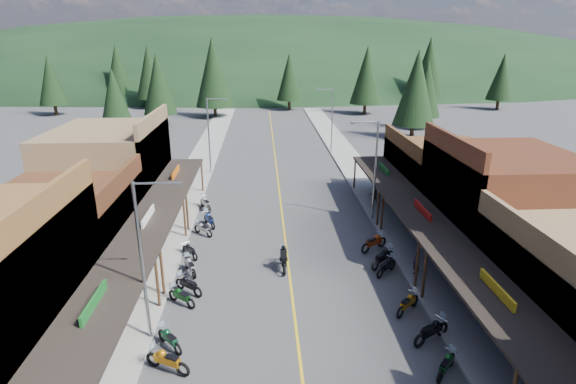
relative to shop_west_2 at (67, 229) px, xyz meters
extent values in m
plane|color=#38383A|center=(13.75, -1.70, -2.53)|extent=(220.00, 220.00, 0.00)
cube|color=gold|center=(13.75, 18.30, -2.53)|extent=(0.15, 90.00, 0.01)
cube|color=gray|center=(5.05, 18.30, -2.46)|extent=(3.40, 94.00, 0.15)
cube|color=gray|center=(22.45, 18.30, -2.46)|extent=(3.40, 94.00, 0.15)
cube|color=brown|center=(3.60, -9.60, 1.57)|extent=(0.30, 10.20, 8.20)
cube|color=black|center=(5.05, -9.60, 0.47)|extent=(3.20, 10.20, 0.18)
cylinder|color=#472D19|center=(6.55, -5.10, -1.03)|extent=(0.16, 0.16, 3.00)
cube|color=#14591E|center=(5.05, -9.60, 0.67)|extent=(0.12, 3.00, 0.70)
cube|color=#3F2111|center=(-0.25, 0.00, -0.03)|extent=(8.00, 9.00, 5.00)
cube|color=#3F2111|center=(3.60, 0.00, 0.57)|extent=(0.30, 9.00, 6.20)
cube|color=black|center=(5.05, 0.00, 0.47)|extent=(3.20, 9.00, 0.18)
cylinder|color=#472D19|center=(6.55, -3.90, -1.03)|extent=(0.16, 0.16, 3.00)
cylinder|color=#472D19|center=(6.55, 3.90, -1.03)|extent=(0.16, 0.16, 3.00)
cube|color=silver|center=(5.05, 0.00, 0.67)|extent=(0.12, 3.00, 0.70)
cube|color=brown|center=(-0.25, 9.60, 0.97)|extent=(8.00, 10.20, 7.00)
cube|color=brown|center=(3.60, 9.60, 1.57)|extent=(0.30, 10.20, 8.20)
cube|color=black|center=(5.05, 9.60, 0.47)|extent=(3.20, 10.20, 0.18)
cylinder|color=#472D19|center=(6.55, 5.10, -1.03)|extent=(0.16, 0.16, 3.00)
cylinder|color=#472D19|center=(6.55, 14.10, -1.03)|extent=(0.16, 0.16, 3.00)
cube|color=#CC590C|center=(5.05, 9.60, 0.67)|extent=(0.12, 3.00, 0.70)
cube|color=brown|center=(23.90, -9.60, 0.57)|extent=(0.30, 10.20, 6.20)
cube|color=black|center=(22.45, -9.60, 0.47)|extent=(3.20, 10.20, 0.18)
cylinder|color=#472D19|center=(20.95, -5.10, -1.03)|extent=(0.16, 0.16, 3.00)
cube|color=gold|center=(22.45, -9.60, 0.67)|extent=(0.12, 3.00, 0.70)
cube|color=#562B19|center=(27.75, 0.00, 0.97)|extent=(8.00, 9.00, 7.00)
cube|color=#562B19|center=(23.90, 0.00, 1.57)|extent=(0.30, 9.00, 8.20)
cube|color=black|center=(22.45, 0.00, 0.47)|extent=(3.20, 9.00, 0.18)
cylinder|color=#472D19|center=(20.95, -3.90, -1.03)|extent=(0.16, 0.16, 3.00)
cylinder|color=#472D19|center=(20.95, 3.90, -1.03)|extent=(0.16, 0.16, 3.00)
cube|color=#B2140F|center=(22.45, 0.00, 0.67)|extent=(0.12, 3.00, 0.70)
cube|color=#4C2D16|center=(27.75, 9.60, -0.03)|extent=(8.00, 10.20, 5.00)
cube|color=#4C2D16|center=(23.90, 9.60, 0.57)|extent=(0.30, 10.20, 6.20)
cube|color=black|center=(22.45, 9.60, 0.47)|extent=(3.20, 10.20, 0.18)
cylinder|color=#472D19|center=(20.95, 5.10, -1.03)|extent=(0.16, 0.16, 3.00)
cylinder|color=#472D19|center=(20.95, 14.10, -1.03)|extent=(0.16, 0.16, 3.00)
cube|color=#14591E|center=(22.45, 9.60, 0.67)|extent=(0.12, 3.00, 0.70)
cylinder|color=gray|center=(6.65, -7.70, 1.47)|extent=(0.16, 0.16, 8.00)
cylinder|color=gray|center=(7.65, -7.70, 5.37)|extent=(2.00, 0.10, 0.10)
cube|color=gray|center=(8.55, -7.70, 5.32)|extent=(0.35, 0.18, 0.12)
cylinder|color=gray|center=(6.65, 20.30, 1.47)|extent=(0.16, 0.16, 8.00)
cylinder|color=gray|center=(7.65, 20.30, 5.37)|extent=(2.00, 0.10, 0.10)
cube|color=gray|center=(8.55, 20.30, 5.32)|extent=(0.35, 0.18, 0.12)
cylinder|color=gray|center=(20.85, 6.30, 1.47)|extent=(0.16, 0.16, 8.00)
cylinder|color=gray|center=(19.85, 6.30, 5.37)|extent=(2.00, 0.10, 0.10)
cube|color=gray|center=(18.95, 6.30, 5.32)|extent=(0.35, 0.18, 0.12)
cylinder|color=gray|center=(20.85, 28.30, 1.47)|extent=(0.16, 0.16, 8.00)
cylinder|color=gray|center=(19.85, 28.30, 5.37)|extent=(2.00, 0.10, 0.10)
cube|color=gray|center=(18.95, 28.30, 5.32)|extent=(0.35, 0.18, 0.12)
ellipsoid|color=black|center=(13.75, 133.30, -2.53)|extent=(310.00, 140.00, 60.00)
cylinder|color=black|center=(-26.25, 60.30, -1.53)|extent=(0.60, 0.60, 2.00)
cone|color=black|center=(-26.25, 60.30, 3.97)|extent=(5.04, 5.04, 9.00)
cylinder|color=black|center=(-10.25, 68.30, -1.53)|extent=(0.60, 0.60, 2.00)
cone|color=black|center=(-10.25, 68.30, 4.72)|extent=(5.88, 5.88, 10.50)
cylinder|color=black|center=(3.75, 56.30, -1.53)|extent=(0.60, 0.60, 2.00)
cone|color=black|center=(3.75, 56.30, 5.47)|extent=(6.72, 6.72, 12.00)
cylinder|color=black|center=(17.75, 64.30, -1.53)|extent=(0.60, 0.60, 2.00)
cone|color=black|center=(17.75, 64.30, 3.97)|extent=(5.04, 5.04, 9.00)
cylinder|color=black|center=(31.75, 58.30, -1.53)|extent=(0.60, 0.60, 2.00)
cone|color=black|center=(31.75, 58.30, 4.72)|extent=(5.88, 5.88, 10.50)
cylinder|color=black|center=(47.75, 70.30, -1.53)|extent=(0.60, 0.60, 2.00)
cone|color=black|center=(47.75, 70.30, 5.47)|extent=(6.72, 6.72, 12.00)
cylinder|color=black|center=(59.75, 62.30, -1.53)|extent=(0.60, 0.60, 2.00)
cone|color=black|center=(59.75, 62.30, 3.97)|extent=(5.04, 5.04, 9.00)
cylinder|color=black|center=(-18.25, 74.30, -1.53)|extent=(0.60, 0.60, 2.00)
cone|color=black|center=(-18.25, 74.30, 4.72)|extent=(5.88, 5.88, 10.50)
cylinder|color=black|center=(-8.25, 38.30, -1.53)|extent=(0.60, 0.60, 2.00)
cone|color=black|center=(-8.25, 38.30, 3.47)|extent=(4.48, 4.48, 8.00)
cylinder|color=black|center=(37.75, 43.30, -1.53)|extent=(0.60, 0.60, 2.00)
cone|color=black|center=(37.75, 43.30, 3.87)|extent=(4.93, 4.93, 8.80)
cylinder|color=black|center=(-4.25, 48.30, -1.53)|extent=(0.60, 0.60, 2.00)
cone|color=black|center=(-4.25, 48.30, 4.27)|extent=(5.38, 5.38, 9.60)
cylinder|color=black|center=(33.75, 36.30, -1.53)|extent=(0.60, 0.60, 2.00)
cone|color=black|center=(33.75, 36.30, 4.67)|extent=(5.82, 5.82, 10.40)
imported|color=#291D2C|center=(21.36, -2.69, -1.59)|extent=(0.48, 0.64, 1.59)
imported|color=#4D4230|center=(21.77, 9.83, -1.59)|extent=(0.88, 0.71, 1.58)
camera|label=1|loc=(12.25, -26.32, 11.29)|focal=28.00mm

